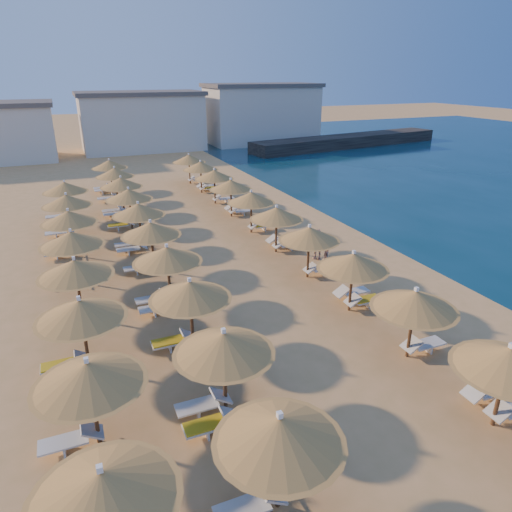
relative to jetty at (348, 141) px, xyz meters
name	(u,v)px	position (x,y,z in m)	size (l,w,h in m)	color
ground	(271,322)	(-29.59, -39.31, -0.75)	(220.00, 220.00, 0.00)	tan
jetty	(348,141)	(0.00, 0.00, 0.00)	(30.00, 4.00, 1.50)	black
hotel_blocks	(149,121)	(-25.62, 7.45, 2.95)	(50.59, 10.53, 8.10)	beige
parasol_row_east	(292,224)	(-26.05, -34.05, 1.49)	(3.03, 44.14, 2.77)	brown
parasol_row_west	(158,242)	(-32.98, -34.05, 1.49)	(3.03, 44.14, 2.77)	brown
parasol_row_inland	(73,253)	(-36.70, -34.05, 1.49)	(3.03, 29.19, 2.77)	brown
loungers	(204,274)	(-30.96, -34.28, -0.41)	(13.73, 41.71, 0.66)	silver
beachgoer_a	(325,261)	(-25.13, -36.07, 0.03)	(0.57, 0.37, 1.55)	tan
beachgoer_c	(317,244)	(-24.40, -33.97, 0.10)	(1.00, 0.42, 1.71)	tan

